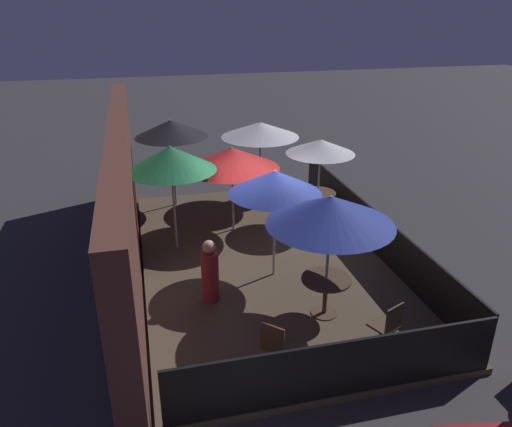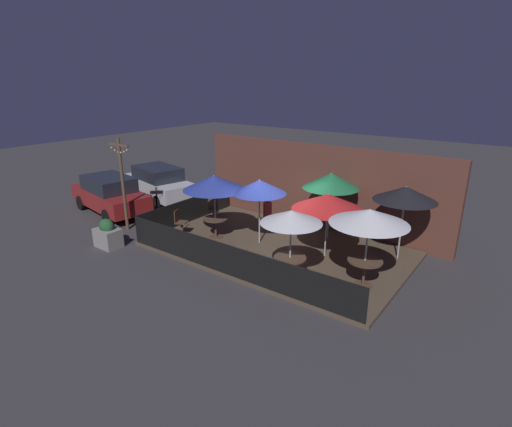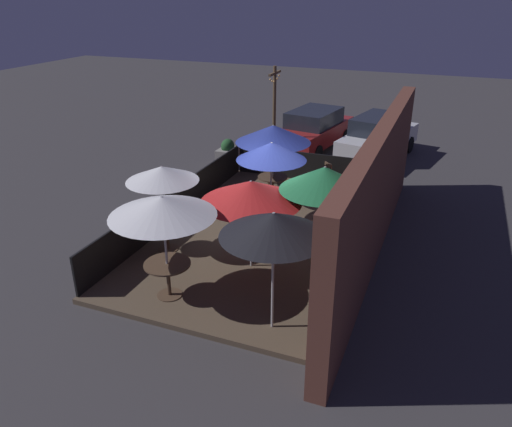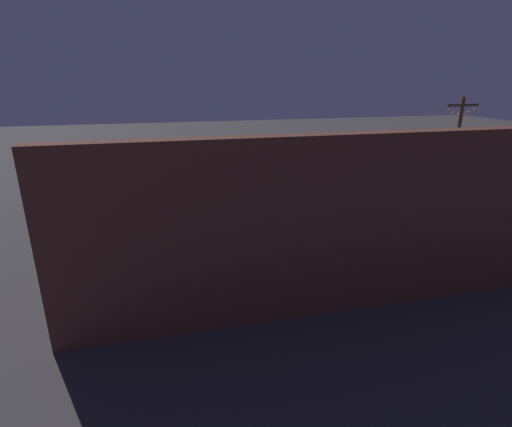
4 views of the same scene
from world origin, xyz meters
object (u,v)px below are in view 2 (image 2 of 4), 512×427
at_px(patio_umbrella_3, 259,187).
at_px(patio_umbrella_5, 331,181).
at_px(patron_0, 267,213).
at_px(patio_umbrella_0, 214,183).
at_px(patio_umbrella_6, 405,194).
at_px(dining_table_1, 290,262).
at_px(light_post, 122,180).
at_px(patio_umbrella_2, 369,217).
at_px(planter_box, 108,235).
at_px(parked_car_1, 158,182).
at_px(patio_umbrella_1, 291,217).
at_px(dining_table_2, 365,265).
at_px(patio_chair_1, 213,209).
at_px(dining_table_0, 215,222).
at_px(parked_car_0, 110,194).
at_px(patio_umbrella_4, 328,202).
at_px(patio_chair_0, 180,221).

distance_m(patio_umbrella_3, patio_umbrella_5, 2.54).
height_order(patio_umbrella_3, patron_0, patio_umbrella_3).
relative_size(patio_umbrella_0, patio_umbrella_6, 0.97).
xyz_separation_m(dining_table_1, light_post, (-7.50, 0.08, 1.27)).
bearing_deg(patio_umbrella_2, patio_umbrella_0, 177.74).
bearing_deg(planter_box, dining_table_1, 11.84).
bearing_deg(patio_umbrella_3, parked_car_1, 166.66).
distance_m(patio_umbrella_1, dining_table_2, 2.47).
bearing_deg(dining_table_1, patio_umbrella_1, -45.00).
relative_size(patio_umbrella_2, patron_0, 1.79).
distance_m(patio_umbrella_2, patio_chair_1, 7.32).
bearing_deg(light_post, planter_box, -58.35).
distance_m(dining_table_0, dining_table_1, 4.18).
xyz_separation_m(patio_umbrella_2, patio_umbrella_5, (-2.41, 2.60, 0.09)).
distance_m(patio_chair_1, light_post, 3.66).
bearing_deg(patio_umbrella_5, parked_car_0, -163.42).
bearing_deg(dining_table_1, parked_car_1, 159.80).
bearing_deg(planter_box, patio_chair_1, 71.04).
relative_size(patio_umbrella_4, patio_chair_1, 2.49).
bearing_deg(parked_car_1, patio_umbrella_3, -1.07).
xyz_separation_m(patio_umbrella_1, parked_car_0, (-9.80, 0.96, -1.25)).
relative_size(dining_table_1, light_post, 0.26).
relative_size(patio_umbrella_1, dining_table_0, 2.41).
bearing_deg(light_post, parked_car_1, 121.88).
distance_m(patio_umbrella_4, planter_box, 7.66).
xyz_separation_m(patio_umbrella_1, patio_chair_1, (-5.24, 2.59, -1.48)).
bearing_deg(patio_umbrella_5, patio_umbrella_0, -144.41).
xyz_separation_m(patio_umbrella_4, patron_0, (-3.01, 1.04, -1.27)).
relative_size(patio_umbrella_0, patio_umbrella_3, 1.01).
bearing_deg(patio_chair_1, dining_table_2, 33.17).
xyz_separation_m(patio_umbrella_0, patio_chair_0, (-1.25, -0.56, -1.54)).
distance_m(patio_umbrella_4, patron_0, 3.43).
relative_size(patio_umbrella_5, patio_chair_0, 2.59).
distance_m(planter_box, light_post, 2.31).
relative_size(patio_umbrella_1, patio_umbrella_2, 0.96).
bearing_deg(patio_umbrella_0, parked_car_1, 158.47).
xyz_separation_m(patron_0, parked_car_0, (-6.77, -2.30, 0.15)).
bearing_deg(parked_car_1, patio_umbrella_1, -7.94).
xyz_separation_m(patron_0, planter_box, (-3.58, -4.64, -0.25)).
height_order(patio_umbrella_2, patio_umbrella_3, patio_umbrella_3).
height_order(patio_umbrella_2, planter_box, patio_umbrella_2).
bearing_deg(patio_umbrella_1, patio_umbrella_4, 90.43).
height_order(patio_umbrella_2, patio_chair_0, patio_umbrella_2).
bearing_deg(parked_car_0, patio_chair_1, 29.47).
height_order(dining_table_2, light_post, light_post).
xyz_separation_m(dining_table_0, dining_table_2, (5.72, -0.23, 0.03)).
height_order(patio_umbrella_3, dining_table_0, patio_umbrella_3).
height_order(light_post, parked_car_0, light_post).
xyz_separation_m(patio_umbrella_4, patio_umbrella_6, (1.99, 1.24, 0.31)).
height_order(patio_umbrella_2, parked_car_1, patio_umbrella_2).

